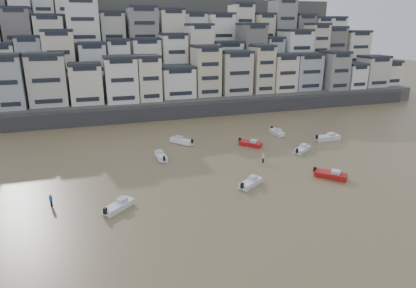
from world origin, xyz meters
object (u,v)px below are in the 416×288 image
object	(u,v)px
boat_g	(328,137)
person_pink	(263,158)
boat_j	(119,205)
boat_b	(331,174)
boat_i	(277,132)
boat_h	(182,140)
person_blue	(51,200)
boat_d	(302,148)
boat_a	(251,182)
boat_f	(161,155)
boat_e	(250,143)

from	to	relation	value
boat_g	person_pink	world-z (taller)	person_pink
boat_j	boat_b	size ratio (longest dim) A/B	0.93
boat_i	boat_g	bearing A→B (deg)	49.72
boat_h	person_blue	distance (m)	31.20
boat_i	person_blue	distance (m)	48.89
boat_d	boat_b	size ratio (longest dim) A/B	0.94
boat_d	boat_a	distance (m)	19.27
boat_f	boat_h	world-z (taller)	boat_h
person_blue	boat_f	bearing A→B (deg)	37.74
boat_j	boat_i	world-z (taller)	boat_i
boat_d	boat_h	distance (m)	23.60
boat_f	boat_e	distance (m)	18.32
boat_d	boat_i	size ratio (longest dim) A/B	0.99
boat_e	person_blue	size ratio (longest dim) A/B	2.87
boat_j	person_pink	size ratio (longest dim) A/B	2.82
boat_f	boat_b	distance (m)	28.90
boat_f	boat_b	bearing A→B (deg)	-127.88
boat_d	boat_a	size ratio (longest dim) A/B	1.02
boat_j	boat_d	size ratio (longest dim) A/B	0.98
boat_g	boat_d	distance (m)	10.30
boat_g	boat_d	world-z (taller)	boat_g
boat_g	boat_h	bearing A→B (deg)	166.13
boat_g	person_blue	distance (m)	54.27
boat_g	boat_i	world-z (taller)	boat_g
person_blue	boat_h	bearing A→B (deg)	42.18
boat_b	person_blue	size ratio (longest dim) A/B	3.05
boat_h	boat_g	bearing A→B (deg)	-140.55
boat_e	boat_f	bearing A→B (deg)	-123.88
boat_e	boat_g	bearing A→B (deg)	45.81
boat_j	boat_b	xyz separation A→B (m)	(32.41, 0.15, 0.05)
boat_d	person_blue	bearing A→B (deg)	157.10
boat_h	boat_i	bearing A→B (deg)	-127.81
boat_f	boat_b	world-z (taller)	boat_b
boat_d	boat_h	bearing A→B (deg)	114.79
boat_h	boat_e	bearing A→B (deg)	-151.57
boat_d	boat_b	world-z (taller)	boat_b
person_pink	boat_b	bearing A→B (deg)	-54.08
boat_h	person_pink	world-z (taller)	person_pink
boat_j	person_blue	distance (m)	9.13
boat_f	person_pink	bearing A→B (deg)	-116.19
boat_g	boat_f	xyz separation A→B (m)	(-35.14, -0.25, -0.11)
boat_e	boat_h	bearing A→B (deg)	-154.13
boat_d	boat_a	world-z (taller)	boat_d
boat_f	boat_j	bearing A→B (deg)	150.39
boat_i	boat_e	xyz separation A→B (m)	(-8.76, -5.37, -0.01)
person_blue	boat_e	bearing A→B (deg)	23.06
boat_i	person_blue	world-z (taller)	person_blue
boat_d	boat_f	xyz separation A→B (m)	(-26.04, 4.56, -0.01)
boat_i	boat_b	world-z (taller)	boat_b
boat_h	person_pink	distance (m)	18.37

